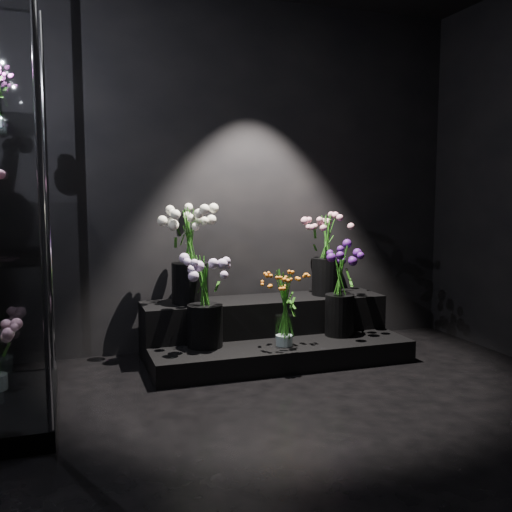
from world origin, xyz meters
name	(u,v)px	position (x,y,z in m)	size (l,w,h in m)	color
floor	(335,445)	(0.00, 0.00, 0.00)	(4.00, 4.00, 0.00)	black
wall_back	(226,176)	(0.00, 2.00, 1.40)	(4.00, 4.00, 0.00)	black
display_riser	(270,333)	(0.24, 1.61, 0.18)	(1.94, 0.86, 0.43)	black
bouquet_orange_bells	(284,306)	(0.23, 1.28, 0.45)	(0.30, 0.30, 0.57)	white
bouquet_lilac	(205,295)	(-0.32, 1.45, 0.54)	(0.44, 0.44, 0.66)	black
bouquet_purple	(340,284)	(0.75, 1.43, 0.56)	(0.43, 0.43, 0.70)	black
bouquet_cream_roses	(190,250)	(-0.36, 1.73, 0.83)	(0.46, 0.46, 0.71)	black
bouquet_pink_roses	(327,249)	(0.77, 1.72, 0.81)	(0.49, 0.49, 0.66)	black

